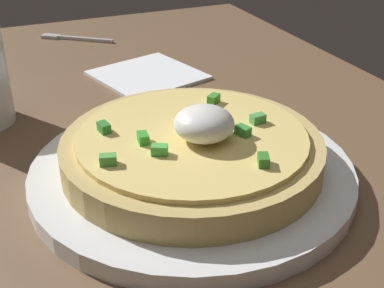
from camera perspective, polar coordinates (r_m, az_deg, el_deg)
name	(u,v)px	position (r cm, az deg, el deg)	size (l,w,h in cm)	color
dining_table	(117,163)	(51.37, -8.21, -2.06)	(96.87, 73.23, 2.24)	brown
plate	(192,172)	(45.77, 0.00, -3.08)	(27.97, 27.97, 1.60)	white
pizza	(193,148)	(44.52, 0.06, -0.49)	(22.30, 22.30, 5.78)	tan
fork	(71,38)	(85.46, -13.08, 11.20)	(7.99, 10.05, 0.50)	#B7B7BC
napkin	(148,75)	(68.61, -4.87, 7.49)	(12.05, 12.05, 0.40)	white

